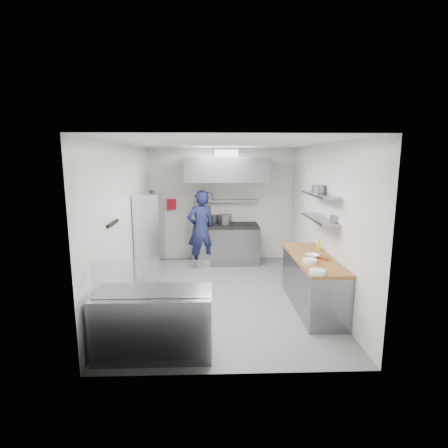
{
  "coord_description": "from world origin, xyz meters",
  "views": [
    {
      "loc": [
        -0.23,
        -6.27,
        2.52
      ],
      "look_at": [
        0.0,
        0.6,
        1.25
      ],
      "focal_mm": 28.0,
      "sensor_mm": 36.0,
      "label": 1
    }
  ],
  "objects_px": {
    "gas_range": "(226,245)",
    "wire_rack": "(150,237)",
    "chef": "(201,229)",
    "display_case": "(154,323)"
  },
  "relations": [
    {
      "from": "chef",
      "to": "wire_rack",
      "type": "bearing_deg",
      "value": 19.03
    },
    {
      "from": "gas_range",
      "to": "display_case",
      "type": "xyz_separation_m",
      "value": [
        -1.1,
        -4.1,
        -0.03
      ]
    },
    {
      "from": "chef",
      "to": "wire_rack",
      "type": "distance_m",
      "value": 1.33
    },
    {
      "from": "chef",
      "to": "wire_rack",
      "type": "xyz_separation_m",
      "value": [
        -1.03,
        -0.84,
        0.01
      ]
    },
    {
      "from": "chef",
      "to": "wire_rack",
      "type": "height_order",
      "value": "wire_rack"
    },
    {
      "from": "chef",
      "to": "display_case",
      "type": "bearing_deg",
      "value": 62.11
    },
    {
      "from": "display_case",
      "to": "wire_rack",
      "type": "bearing_deg",
      "value": 100.38
    },
    {
      "from": "gas_range",
      "to": "display_case",
      "type": "relative_size",
      "value": 1.07
    },
    {
      "from": "gas_range",
      "to": "wire_rack",
      "type": "bearing_deg",
      "value": -143.48
    },
    {
      "from": "chef",
      "to": "display_case",
      "type": "xyz_separation_m",
      "value": [
        -0.5,
        -3.74,
        -0.49
      ]
    }
  ]
}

